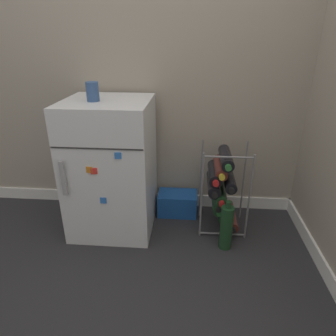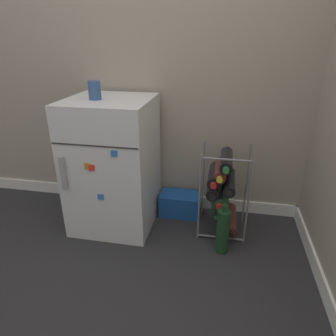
{
  "view_description": "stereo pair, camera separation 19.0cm",
  "coord_description": "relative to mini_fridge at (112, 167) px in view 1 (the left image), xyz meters",
  "views": [
    {
      "loc": [
        0.27,
        -1.38,
        1.2
      ],
      "look_at": [
        0.13,
        0.35,
        0.43
      ],
      "focal_mm": 32.0,
      "sensor_mm": 36.0,
      "label": 1
    },
    {
      "loc": [
        0.46,
        -1.35,
        1.2
      ],
      "look_at": [
        0.13,
        0.35,
        0.43
      ],
      "focal_mm": 32.0,
      "sensor_mm": 36.0,
      "label": 2
    }
  ],
  "objects": [
    {
      "name": "fridge_top_cup",
      "position": [
        -0.06,
        -0.04,
        0.48
      ],
      "size": [
        0.07,
        0.07,
        0.11
      ],
      "color": "#335184",
      "rests_on": "mini_fridge"
    },
    {
      "name": "loose_bottle_floor",
      "position": [
        0.73,
        -0.2,
        -0.28
      ],
      "size": [
        0.08,
        0.08,
        0.32
      ],
      "color": "#19381E",
      "rests_on": "ground_plane"
    },
    {
      "name": "soda_box",
      "position": [
        0.42,
        0.17,
        -0.35
      ],
      "size": [
        0.28,
        0.18,
        0.16
      ],
      "color": "#194C9E",
      "rests_on": "ground_plane"
    },
    {
      "name": "wall_back",
      "position": [
        0.24,
        0.32,
        0.81
      ],
      "size": [
        7.03,
        0.07,
        2.5
      ],
      "color": "#9E9384",
      "rests_on": "ground_plane"
    },
    {
      "name": "mini_fridge",
      "position": [
        0.0,
        0.0,
        0.0
      ],
      "size": [
        0.52,
        0.54,
        0.85
      ],
      "color": "silver",
      "rests_on": "ground_plane"
    },
    {
      "name": "wine_rack",
      "position": [
        0.71,
        0.02,
        -0.13
      ],
      "size": [
        0.3,
        0.33,
        0.58
      ],
      "color": "slate",
      "rests_on": "ground_plane"
    },
    {
      "name": "ground_plane",
      "position": [
        0.24,
        -0.34,
        -0.43
      ],
      "size": [
        14.0,
        14.0,
        0.0
      ],
      "primitive_type": "plane",
      "color": "#28282B"
    }
  ]
}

